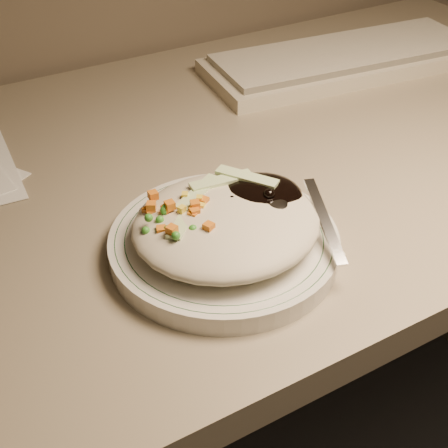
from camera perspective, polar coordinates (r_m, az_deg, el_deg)
desk at (r=0.93m, az=-0.55°, el=-4.26°), size 1.40×0.70×0.74m
plate at (r=0.64m, az=0.00°, el=-1.85°), size 0.24×0.24×0.02m
plate_rim at (r=0.64m, az=0.00°, el=-1.15°), size 0.22×0.22×0.00m
meal at (r=0.62m, az=0.38°, el=0.49°), size 0.21×0.19×0.05m
keyboard at (r=1.07m, az=11.05°, el=14.59°), size 0.48×0.21×0.03m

